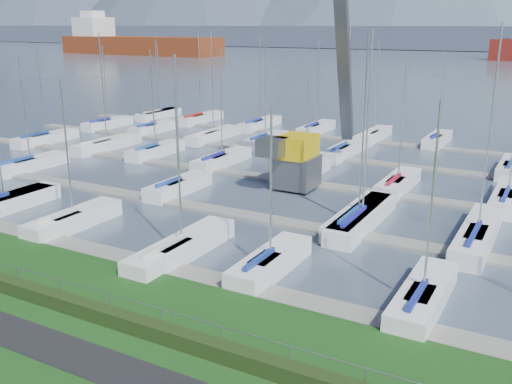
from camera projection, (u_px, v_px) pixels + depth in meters
The scene contains 7 objects.
path at pixel (77, 356), 22.89m from camera, with size 160.00×2.00×0.04m, color black.
hedge at pixel (120, 320), 24.98m from camera, with size 80.00×0.70×0.70m, color #1F3112.
fence at pixel (125, 299), 25.07m from camera, with size 0.04×0.04×80.00m, color gray.
docks at pixel (337, 187), 47.34m from camera, with size 90.00×41.60×0.25m.
crane at pixel (309, 120), 46.45m from camera, with size 5.51×13.21×22.35m.
cargo_ship_west at pixel (132, 45), 259.15m from camera, with size 82.55×22.63×21.50m.
sailboat_fleet at pixel (328, 113), 49.11m from camera, with size 75.63×49.71×13.51m.
Camera 1 is at (16.00, -17.14, 12.79)m, focal length 40.00 mm.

